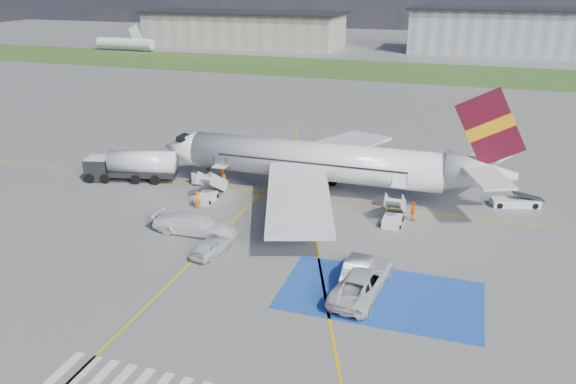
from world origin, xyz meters
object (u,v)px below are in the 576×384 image
at_px(car_silver_b, 358,269).
at_px(belt_loader, 516,202).
at_px(car_silver_a, 211,246).
at_px(van_white_b, 194,222).
at_px(fuel_tanker, 132,168).
at_px(gpu_cart, 202,179).
at_px(airliner, 328,162).
at_px(van_white_a, 363,276).

bearing_deg(car_silver_b, belt_loader, -124.19).
distance_m(car_silver_a, van_white_b, 4.36).
distance_m(fuel_tanker, gpu_cart, 7.91).
distance_m(airliner, car_silver_a, 17.17).
xyz_separation_m(fuel_tanker, car_silver_b, (27.75, -13.63, -0.55)).
relative_size(fuel_tanker, belt_loader, 2.01).
relative_size(car_silver_a, van_white_b, 0.73).
xyz_separation_m(airliner, van_white_b, (-8.60, -12.95, -2.27)).
bearing_deg(gpu_cart, van_white_b, -64.28).
bearing_deg(belt_loader, airliner, 171.25).
xyz_separation_m(airliner, car_silver_a, (-5.54, -16.03, -2.68)).
xyz_separation_m(belt_loader, car_silver_b, (-11.86, -18.83, 0.50)).
relative_size(van_white_a, van_white_b, 1.10).
bearing_deg(belt_loader, van_white_a, -135.33).
bearing_deg(fuel_tanker, belt_loader, -6.39).
relative_size(car_silver_b, van_white_a, 0.83).
distance_m(airliner, van_white_a, 19.31).
bearing_deg(car_silver_b, gpu_cart, -38.39).
height_order(belt_loader, car_silver_a, belt_loader).
distance_m(gpu_cart, car_silver_b, 24.78).
height_order(car_silver_a, van_white_a, van_white_a).
relative_size(airliner, van_white_a, 5.83).
relative_size(belt_loader, van_white_a, 0.80).
distance_m(belt_loader, van_white_a, 23.17).
bearing_deg(car_silver_a, gpu_cart, -51.97).
bearing_deg(van_white_b, car_silver_b, -102.49).
bearing_deg(car_silver_a, airliner, -99.94).
bearing_deg(airliner, van_white_b, -123.59).
relative_size(belt_loader, car_silver_a, 1.21).
xyz_separation_m(car_silver_a, van_white_b, (-3.06, 3.08, 0.41)).
height_order(fuel_tanker, car_silver_a, fuel_tanker).
height_order(car_silver_b, van_white_b, van_white_b).
bearing_deg(airliner, fuel_tanker, -172.63).
xyz_separation_m(gpu_cart, van_white_a, (20.58, -16.12, 0.50)).
relative_size(airliner, car_silver_b, 7.04).
xyz_separation_m(airliner, gpu_cart, (-13.46, -1.68, -2.71)).
bearing_deg(gpu_cart, airliner, 9.49).
distance_m(gpu_cart, belt_loader, 32.07).
bearing_deg(van_white_a, belt_loader, -113.14).
relative_size(gpu_cart, belt_loader, 0.37).
xyz_separation_m(belt_loader, car_silver_a, (-23.88, -18.48, 0.35)).
xyz_separation_m(fuel_tanker, car_silver_a, (15.73, -13.28, -0.70)).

